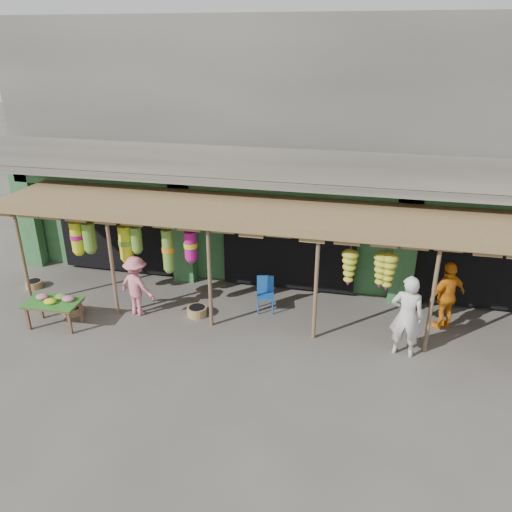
% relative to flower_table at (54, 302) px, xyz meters
% --- Properties ---
extents(ground, '(80.00, 80.00, 0.00)m').
position_rel_flower_table_xyz_m(ground, '(5.18, 1.05, -0.63)').
color(ground, '#514C47').
rests_on(ground, ground).
extents(building, '(16.40, 6.80, 7.00)m').
position_rel_flower_table_xyz_m(building, '(5.18, 5.92, 2.74)').
color(building, gray).
rests_on(building, ground).
extents(awning, '(14.00, 2.70, 2.79)m').
position_rel_flower_table_xyz_m(awning, '(5.03, 1.85, 1.94)').
color(awning, brown).
rests_on(awning, ground).
extents(flower_table, '(1.35, 0.83, 0.79)m').
position_rel_flower_table_xyz_m(flower_table, '(0.00, 0.00, 0.00)').
color(flower_table, brown).
rests_on(flower_table, ground).
extents(blue_chair, '(0.52, 0.53, 0.90)m').
position_rel_flower_table_xyz_m(blue_chair, '(4.80, 1.92, -0.13)').
color(blue_chair, '#184EA1').
rests_on(blue_chair, ground).
extents(basket_left, '(0.59, 0.59, 0.19)m').
position_rel_flower_table_xyz_m(basket_left, '(-1.82, 1.68, -0.54)').
color(basket_left, olive).
rests_on(basket_left, ground).
extents(basket_mid, '(0.62, 0.62, 0.19)m').
position_rel_flower_table_xyz_m(basket_mid, '(0.07, 0.61, -0.54)').
color(basket_mid, '#986544').
rests_on(basket_mid, ground).
extents(basket_right, '(0.52, 0.52, 0.23)m').
position_rel_flower_table_xyz_m(basket_right, '(3.18, 1.22, -0.52)').
color(basket_right, olive).
rests_on(basket_right, ground).
extents(person_front, '(0.76, 0.56, 1.91)m').
position_rel_flower_table_xyz_m(person_front, '(8.18, 0.64, 0.32)').
color(person_front, silver).
rests_on(person_front, ground).
extents(person_vendor, '(1.06, 0.94, 1.72)m').
position_rel_flower_table_xyz_m(person_vendor, '(9.18, 2.01, 0.23)').
color(person_vendor, orange).
rests_on(person_vendor, ground).
extents(person_shopper, '(1.13, 0.84, 1.56)m').
position_rel_flower_table_xyz_m(person_shopper, '(1.71, 0.99, 0.15)').
color(person_shopper, pink).
rests_on(person_shopper, ground).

